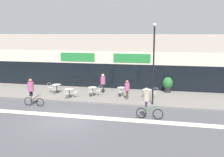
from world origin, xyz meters
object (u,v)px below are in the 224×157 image
at_px(bistro_table_2, 92,89).
at_px(cafe_chair_2_side, 99,90).
at_px(bistro_table_1, 69,91).
at_px(lamp_post, 154,59).
at_px(bistro_table_0, 57,87).
at_px(bistro_table_3, 121,90).
at_px(cafe_chair_4_near, 146,93).
at_px(cafe_chair_2_near, 90,91).
at_px(cafe_chair_4_side, 155,92).
at_px(cyclist_2, 31,90).
at_px(cafe_chair_1_side, 76,92).
at_px(bistro_table_4, 147,92).
at_px(cafe_chair_0_near, 54,88).
at_px(cafe_chair_1_near, 66,93).
at_px(cyclist_1, 147,101).
at_px(planter_pot, 168,84).
at_px(pedestrian_far_end, 103,82).
at_px(cafe_chair_3_near, 120,91).
at_px(pedestrian_near_end, 127,88).
at_px(cafe_chair_0_side, 50,87).

height_order(bistro_table_2, cafe_chair_2_side, cafe_chair_2_side).
relative_size(bistro_table_1, lamp_post, 0.12).
bearing_deg(bistro_table_1, bistro_table_0, 142.12).
xyz_separation_m(bistro_table_3, cafe_chair_4_near, (2.25, -0.92, 0.01)).
bearing_deg(cafe_chair_4_near, cafe_chair_2_near, 94.79).
distance_m(cafe_chair_4_side, cyclist_2, 9.83).
relative_size(cafe_chair_1_side, cafe_chair_4_side, 1.00).
height_order(bistro_table_0, cafe_chair_2_near, cafe_chair_2_near).
relative_size(bistro_table_2, bistro_table_4, 0.96).
distance_m(cafe_chair_0_near, lamp_post, 9.37).
relative_size(cafe_chair_1_near, cyclist_1, 0.44).
bearing_deg(bistro_table_3, planter_pot, 29.46).
height_order(bistro_table_3, cafe_chair_1_side, cafe_chair_1_side).
height_order(bistro_table_1, cyclist_2, cyclist_2).
relative_size(cafe_chair_2_side, lamp_post, 0.15).
relative_size(bistro_table_4, cafe_chair_0_near, 0.86).
relative_size(bistro_table_0, cafe_chair_4_near, 0.88).
bearing_deg(cafe_chair_4_side, cafe_chair_2_near, 15.42).
bearing_deg(cafe_chair_1_near, cafe_chair_2_near, -55.91).
bearing_deg(bistro_table_4, cafe_chair_2_near, -170.11).
bearing_deg(bistro_table_0, cafe_chair_0_near, -89.11).
bearing_deg(lamp_post, planter_pot, 76.77).
distance_m(cafe_chair_1_side, pedestrian_far_end, 2.92).
bearing_deg(cafe_chair_4_near, cafe_chair_3_near, 84.98).
relative_size(cafe_chair_1_side, planter_pot, 0.64).
distance_m(bistro_table_3, cafe_chair_4_side, 2.89).
distance_m(bistro_table_4, cafe_chair_0_near, 8.19).
height_order(bistro_table_1, cafe_chair_4_near, cafe_chair_4_near).
bearing_deg(pedestrian_far_end, cafe_chair_3_near, -52.87).
bearing_deg(cafe_chair_3_near, cafe_chair_4_near, -92.68).
xyz_separation_m(cafe_chair_4_near, cyclist_1, (0.46, -4.44, 0.51)).
height_order(bistro_table_4, cafe_chair_1_side, cafe_chair_1_side).
distance_m(bistro_table_3, cafe_chair_0_near, 5.98).
bearing_deg(cafe_chair_0_near, bistro_table_3, -89.67).
relative_size(cafe_chair_2_side, planter_pot, 0.64).
relative_size(cafe_chair_0_near, cafe_chair_2_near, 1.00).
bearing_deg(pedestrian_near_end, cyclist_2, 39.60).
height_order(cafe_chair_2_near, cafe_chair_4_side, same).
bearing_deg(lamp_post, cafe_chair_3_near, 149.97).
distance_m(cafe_chair_2_near, pedestrian_far_end, 2.05).
bearing_deg(cafe_chair_2_side, cafe_chair_0_side, 0.70).
distance_m(bistro_table_1, cafe_chair_2_near, 1.79).
bearing_deg(pedestrian_near_end, bistro_table_1, 19.77).
xyz_separation_m(planter_pot, pedestrian_near_end, (-3.20, -3.32, 0.16)).
height_order(planter_pot, pedestrian_far_end, pedestrian_far_end).
height_order(bistro_table_3, cafe_chair_0_side, cafe_chair_0_side).
distance_m(cafe_chair_2_near, cafe_chair_2_side, 0.88).
height_order(cafe_chair_0_side, cafe_chair_1_near, same).
xyz_separation_m(cafe_chair_1_near, pedestrian_near_end, (4.88, 1.06, 0.41)).
relative_size(cafe_chair_1_near, cafe_chair_4_near, 1.00).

